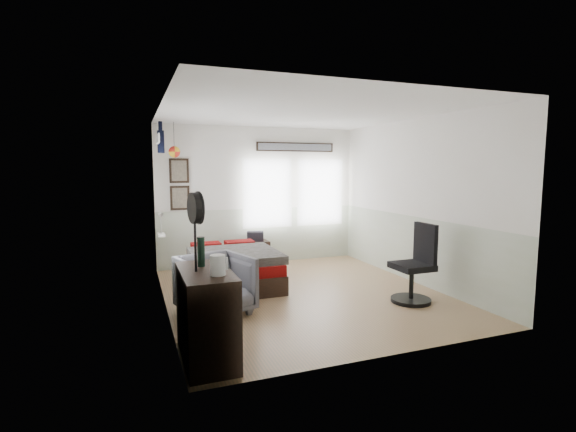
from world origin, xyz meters
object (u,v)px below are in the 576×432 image
object	(u,v)px
bed	(232,267)
nightstand	(255,253)
dresser	(206,315)
task_chair	(415,270)
armchair	(215,285)

from	to	relation	value
bed	nightstand	distance (m)	1.36
bed	dresser	distance (m)	2.68
dresser	task_chair	bearing A→B (deg)	13.83
bed	dresser	bearing A→B (deg)	-108.31
armchair	nightstand	xyz separation A→B (m)	(1.24, 2.42, -0.14)
dresser	nightstand	bearing A→B (deg)	66.85
armchair	task_chair	world-z (taller)	task_chair
bed	nightstand	world-z (taller)	bed
nightstand	task_chair	world-z (taller)	task_chair
nightstand	bed	bearing A→B (deg)	-122.53
dresser	bed	bearing A→B (deg)	71.46
bed	task_chair	world-z (taller)	task_chair
armchair	dresser	bearing A→B (deg)	-122.03
nightstand	task_chair	xyz separation A→B (m)	(1.51, -2.92, 0.21)
task_chair	nightstand	bearing A→B (deg)	117.63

